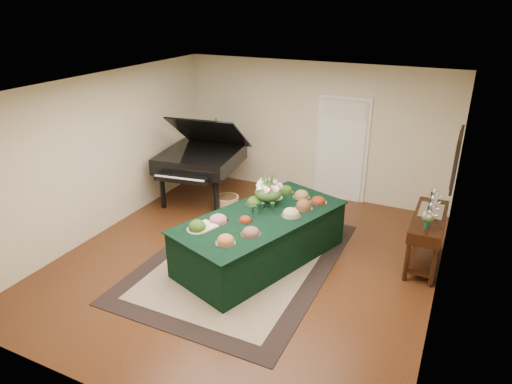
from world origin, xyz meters
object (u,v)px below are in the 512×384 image
at_px(buffet_table, 261,238).
at_px(grand_piano, 201,158).
at_px(floral_centerpiece, 268,189).
at_px(mahogany_sideboard, 428,227).

bearing_deg(buffet_table, grand_piano, 142.11).
height_order(buffet_table, floral_centerpiece, floral_centerpiece).
bearing_deg(grand_piano, floral_centerpiece, -30.62).
bearing_deg(mahogany_sideboard, buffet_table, -157.24).
height_order(buffet_table, grand_piano, grand_piano).
relative_size(floral_centerpiece, mahogany_sideboard, 0.32).
xyz_separation_m(buffet_table, grand_piano, (-2.06, 1.60, 0.50)).
distance_m(buffet_table, floral_centerpiece, 0.77).
relative_size(buffet_table, floral_centerpiece, 6.81).
height_order(floral_centerpiece, grand_piano, grand_piano).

